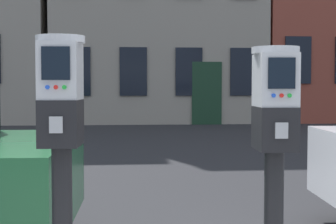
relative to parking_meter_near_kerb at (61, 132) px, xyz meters
name	(u,v)px	position (x,y,z in m)	size (l,w,h in m)	color
parking_meter_near_kerb	(61,132)	(0.00, 0.00, 0.00)	(0.23, 0.26, 1.37)	black
parking_meter_twin_adjacent	(275,137)	(0.97, 0.00, -0.03)	(0.23, 0.26, 1.32)	black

